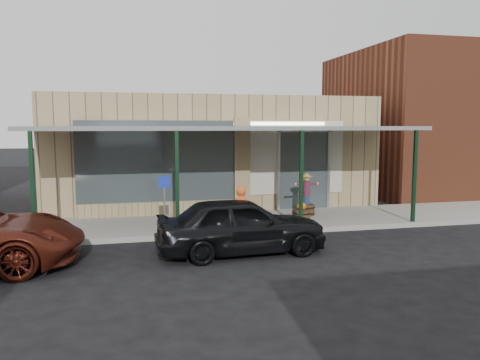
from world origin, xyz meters
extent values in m
plane|color=black|center=(0.00, 0.00, 0.00)|extent=(120.00, 120.00, 0.00)
cube|color=gray|center=(0.00, 3.60, 0.07)|extent=(40.00, 3.20, 0.15)
cube|color=tan|center=(0.00, 8.20, 2.10)|extent=(12.00, 6.00, 4.20)
cube|color=#3F494C|center=(-2.20, 5.05, 1.90)|extent=(5.20, 0.06, 2.80)
cube|color=#3F494C|center=(3.00, 5.18, 1.50)|extent=(1.80, 0.06, 2.80)
cube|color=tan|center=(0.70, 5.10, 1.70)|extent=(0.55, 0.30, 3.40)
cube|color=tan|center=(-2.20, 5.10, 0.35)|extent=(5.20, 0.30, 0.50)
cube|color=#BBB6A6|center=(0.00, 5.17, 2.00)|extent=(9.00, 0.02, 2.60)
cube|color=white|center=(0.00, 5.14, 3.20)|extent=(7.50, 0.03, 0.10)
cube|color=slate|center=(0.00, 3.60, 3.05)|extent=(12.00, 3.00, 0.12)
cube|color=black|center=(-5.50, 2.15, 1.55)|extent=(0.10, 0.10, 2.95)
cube|color=black|center=(-1.80, 2.15, 1.55)|extent=(0.10, 0.10, 2.95)
cube|color=black|center=(1.80, 2.15, 1.55)|extent=(0.10, 0.10, 2.95)
cube|color=black|center=(5.50, 2.15, 1.55)|extent=(0.10, 0.10, 2.95)
cube|color=brown|center=(13.00, 9.20, 3.25)|extent=(12.00, 8.00, 6.50)
cylinder|color=#4B311E|center=(2.63, 3.87, 0.33)|extent=(0.72, 0.72, 0.37)
cylinder|color=navy|center=(2.63, 3.87, 0.65)|extent=(0.27, 0.27, 0.27)
cylinder|color=maroon|center=(2.63, 3.87, 1.04)|extent=(0.29, 0.29, 0.50)
sphere|color=#DBBF54|center=(2.63, 3.87, 1.39)|extent=(0.20, 0.20, 0.20)
cone|color=#DBBF54|center=(2.63, 3.87, 1.51)|extent=(0.33, 0.33, 0.13)
cylinder|color=#4B311E|center=(2.10, 2.90, 0.34)|extent=(0.65, 0.65, 0.37)
ellipsoid|color=#E75C0E|center=(2.10, 2.90, 0.64)|extent=(0.30, 0.30, 0.24)
cylinder|color=#4C471E|center=(2.10, 2.90, 0.78)|extent=(0.04, 0.04, 0.06)
cylinder|color=gray|center=(-2.14, 2.40, 0.78)|extent=(0.04, 0.04, 1.26)
cube|color=#1831B7|center=(-2.14, 2.40, 1.57)|extent=(0.33, 0.06, 0.33)
imported|color=black|center=(-0.42, 0.31, 0.70)|extent=(4.22, 1.89, 1.41)
ellipsoid|color=#C25622|center=(-0.20, 1.23, 1.08)|extent=(0.36, 0.30, 0.46)
sphere|color=#C25622|center=(-0.20, 1.27, 1.39)|extent=(0.26, 0.26, 0.26)
cylinder|color=#16652D|center=(-0.20, 1.23, 1.26)|extent=(0.18, 0.18, 0.02)
camera|label=1|loc=(-2.95, -10.64, 3.12)|focal=35.00mm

